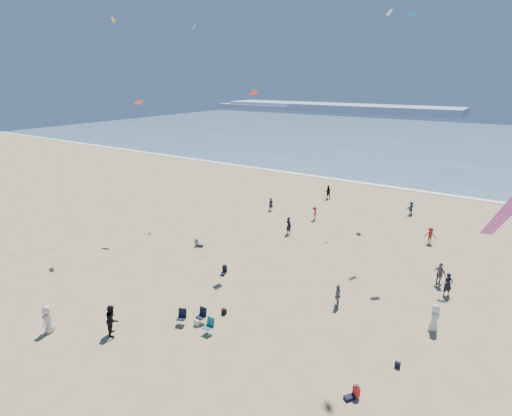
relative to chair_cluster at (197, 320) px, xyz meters
The scene contains 12 objects.
ground 4.82m from the chair_cluster, 86.83° to the right, with size 220.00×220.00×0.00m, color tan.
ocean 90.22m from the chair_cluster, 89.83° to the left, with size 220.00×100.00×0.06m, color #476B84.
surf_line 40.22m from the chair_cluster, 89.62° to the left, with size 220.00×1.20×0.08m, color white.
headland_far 175.68m from the chair_cluster, 109.88° to the left, with size 110.00×20.00×3.20m, color #7A8EA8.
headland_near 188.72m from the chair_cluster, 121.90° to the left, with size 40.00×14.00×2.00m, color #7A8EA8.
standing_flyers 12.10m from the chair_cluster, 67.95° to the left, with size 30.05×45.66×1.91m.
seated_group 2.65m from the chair_cluster, ahead, with size 19.52×20.01×0.84m.
chair_cluster is the anchor object (origin of this frame).
white_tote 0.35m from the chair_cluster, 130.20° to the left, with size 0.35×0.20×0.40m, color silver.
black_backpack 2.15m from the chair_cluster, 75.60° to the left, with size 0.30×0.22×0.38m, color black.
navy_bag 11.78m from the chair_cluster, 15.41° to the left, with size 0.28×0.18×0.34m, color black.
kites_aloft 19.67m from the chair_cluster, 40.51° to the left, with size 36.63×41.85×31.11m.
Camera 1 is at (14.45, -10.90, 14.68)m, focal length 28.00 mm.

